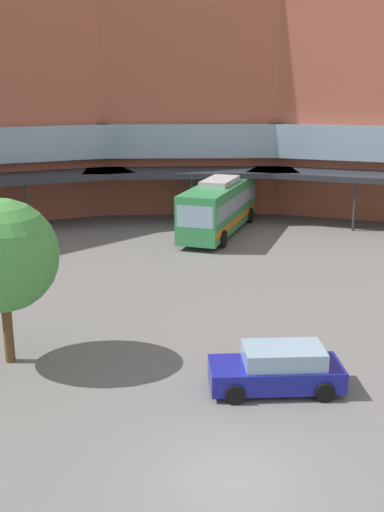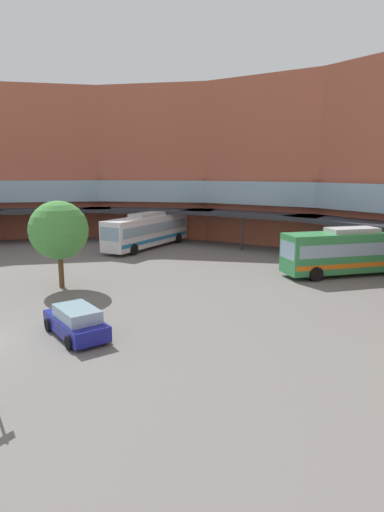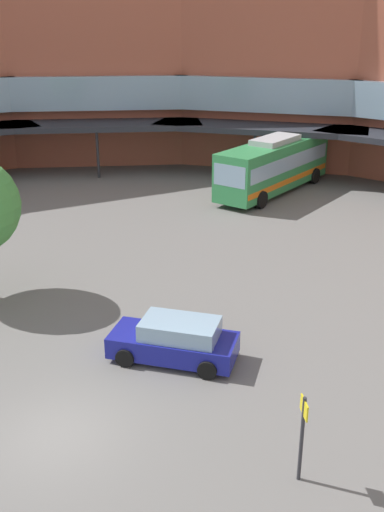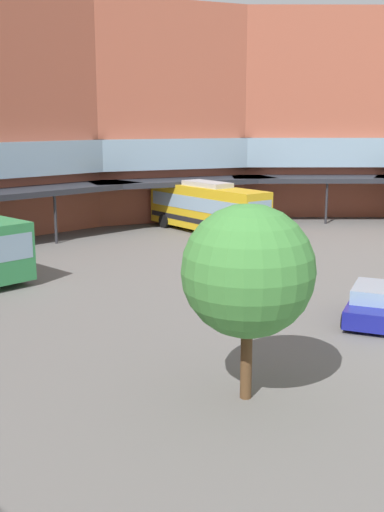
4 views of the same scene
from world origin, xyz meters
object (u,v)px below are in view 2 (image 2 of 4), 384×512
at_px(bus_3, 147,230).
at_px(plaza_tree, 59,230).
at_px(bus_1, 351,251).
at_px(parked_car, 76,322).

distance_m(bus_3, plaza_tree, 16.99).
xyz_separation_m(bus_1, parked_car, (0.16, -22.41, -1.15)).
bearing_deg(plaza_tree, bus_1, 64.88).
xyz_separation_m(parked_car, plaza_tree, (-9.49, 2.52, 3.32)).
bearing_deg(plaza_tree, parked_car, -14.85).
bearing_deg(bus_1, plaza_tree, -4.72).
relative_size(bus_3, parked_car, 2.78).
relative_size(bus_1, bus_3, 0.91).
xyz_separation_m(bus_1, plaza_tree, (-9.33, -19.90, 2.16)).
height_order(parked_car, plaza_tree, plaza_tree).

